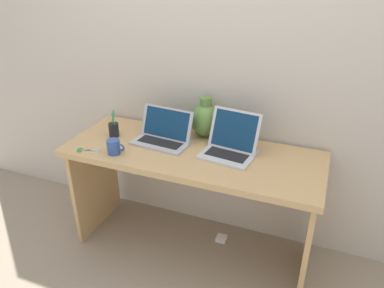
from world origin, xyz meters
The scene contains 10 objects.
ground_plane centered at (0.00, 0.00, 0.00)m, with size 6.00×6.00×0.00m, color gray.
back_wall centered at (0.00, 0.34, 1.20)m, with size 4.40×0.04×2.40m, color beige.
desk centered at (0.00, 0.00, 0.59)m, with size 1.57×0.60×0.75m.
laptop_left centered at (-0.22, 0.06, 0.81)m, with size 0.37×0.25×0.21m.
laptop_right centered at (0.22, 0.07, 0.82)m, with size 0.33×0.29×0.25m.
green_vase centered at (0.00, 0.24, 0.87)m, with size 0.19×0.19×0.26m.
coffee_mug centered at (-0.42, -0.19, 0.80)m, with size 0.12×0.08×0.09m.
pen_cup centered at (-0.55, 0.01, 0.80)m, with size 0.06×0.06×0.18m.
scissors centered at (-0.62, -0.23, 0.76)m, with size 0.15×0.08×0.01m.
power_brick centered at (0.17, 0.13, 0.01)m, with size 0.07×0.07×0.03m, color white.
Camera 1 is at (0.72, -1.83, 1.81)m, focal length 34.45 mm.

